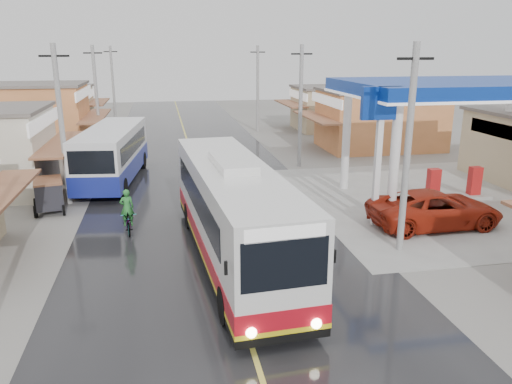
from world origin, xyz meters
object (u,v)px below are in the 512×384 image
Objects in this scene: coach_bus at (233,212)px; jeepney at (435,209)px; second_bus at (113,154)px; cyclist at (128,218)px; tricycle_near at (49,194)px.

coach_bus is 9.71m from jeepney.
second_bus is 9.12m from cyclist.
cyclist is at bearing 81.18° from jeepney.
jeepney is at bearing 8.17° from coach_bus.
jeepney is at bearing -28.91° from second_bus.
cyclist reaches higher than jeepney.
jeepney is (14.83, -10.71, -0.92)m from second_bus.
coach_bus is 1.28× the size of second_bus.
coach_bus is at bearing -54.98° from tricycle_near.
cyclist is at bearing -74.72° from second_bus.
tricycle_near is at bearing 71.35° from jeepney.
cyclist is (1.32, -8.96, -1.09)m from second_bus.
second_bus is 4.56× the size of tricycle_near.
jeepney is 2.72× the size of tricycle_near.
coach_bus is 2.14× the size of jeepney.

